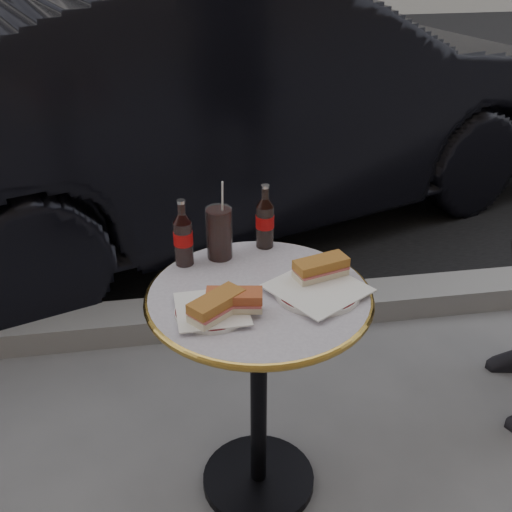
{
  "coord_description": "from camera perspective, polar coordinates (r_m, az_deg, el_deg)",
  "views": [
    {
      "loc": [
        -0.24,
        -1.44,
        1.67
      ],
      "look_at": [
        0.0,
        0.05,
        0.82
      ],
      "focal_mm": 45.0,
      "sensor_mm": 36.0,
      "label": 1
    }
  ],
  "objects": [
    {
      "name": "sandwich_right",
      "position": [
        1.78,
        5.78,
        -1.14
      ],
      "size": [
        0.16,
        0.11,
        0.05
      ],
      "primitive_type": "cube",
      "rotation": [
        0.0,
        0.0,
        0.29
      ],
      "color": "#A7692A",
      "rests_on": "plate_right"
    },
    {
      "name": "ground",
      "position": [
        2.22,
        0.22,
        -19.45
      ],
      "size": [
        80.0,
        80.0,
        0.0
      ],
      "primitive_type": "plane",
      "color": "slate",
      "rests_on": "ground"
    },
    {
      "name": "plate_left",
      "position": [
        1.66,
        -3.93,
        -4.92
      ],
      "size": [
        0.22,
        0.22,
        0.01
      ],
      "primitive_type": "cylinder",
      "rotation": [
        0.0,
        0.0,
        -0.15
      ],
      "color": "white",
      "rests_on": "bistro_table"
    },
    {
      "name": "sandwich_left_b",
      "position": [
        1.64,
        -1.94,
        -4.03
      ],
      "size": [
        0.15,
        0.09,
        0.05
      ],
      "primitive_type": "cube",
      "rotation": [
        0.0,
        0.0,
        -0.16
      ],
      "color": "#B2512D",
      "rests_on": "plate_left"
    },
    {
      "name": "cola_bottle_right",
      "position": [
        1.92,
        0.8,
        3.57
      ],
      "size": [
        0.06,
        0.06,
        0.2
      ],
      "primitive_type": null,
      "rotation": [
        0.0,
        0.0,
        0.06
      ],
      "color": "black",
      "rests_on": "bistro_table"
    },
    {
      "name": "bistro_table",
      "position": [
        1.96,
        0.24,
        -12.37
      ],
      "size": [
        0.62,
        0.62,
        0.73
      ],
      "primitive_type": null,
      "color": "#BAB2C4",
      "rests_on": "ground"
    },
    {
      "name": "curb",
      "position": [
        2.86,
        -2.74,
        -5.23
      ],
      "size": [
        40.0,
        0.2,
        0.12
      ],
      "primitive_type": "cube",
      "color": "gray",
      "rests_on": "ground"
    },
    {
      "name": "cola_bottle_left",
      "position": [
        1.84,
        -6.52,
        2.09
      ],
      "size": [
        0.07,
        0.07,
        0.2
      ],
      "primitive_type": null,
      "rotation": [
        0.0,
        0.0,
        0.35
      ],
      "color": "black",
      "rests_on": "bistro_table"
    },
    {
      "name": "parked_car",
      "position": [
        3.63,
        -1.91,
        13.69
      ],
      "size": [
        2.81,
        4.46,
        1.39
      ],
      "primitive_type": "imported",
      "rotation": [
        0.0,
        0.0,
        1.92
      ],
      "color": "black",
      "rests_on": "ground"
    },
    {
      "name": "sandwich_left_a",
      "position": [
        1.62,
        -3.53,
        -4.55
      ],
      "size": [
        0.16,
        0.15,
        0.05
      ],
      "primitive_type": "cube",
      "rotation": [
        0.0,
        0.0,
        0.67
      ],
      "color": "#A7672A",
      "rests_on": "plate_left"
    },
    {
      "name": "asphalt_road",
      "position": [
        6.66,
        -7.06,
        14.61
      ],
      "size": [
        40.0,
        8.0,
        0.0
      ],
      "primitive_type": "cube",
      "color": "black",
      "rests_on": "ground"
    },
    {
      "name": "plate_right",
      "position": [
        1.74,
        5.49,
        -3.08
      ],
      "size": [
        0.31,
        0.31,
        0.01
      ],
      "primitive_type": "cylinder",
      "rotation": [
        0.0,
        0.0,
        0.38
      ],
      "color": "white",
      "rests_on": "bistro_table"
    },
    {
      "name": "cola_glass",
      "position": [
        1.88,
        -3.29,
        2.07
      ],
      "size": [
        0.1,
        0.1,
        0.16
      ],
      "primitive_type": "cylinder",
      "rotation": [
        0.0,
        0.0,
        0.24
      ],
      "color": "black",
      "rests_on": "bistro_table"
    }
  ]
}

